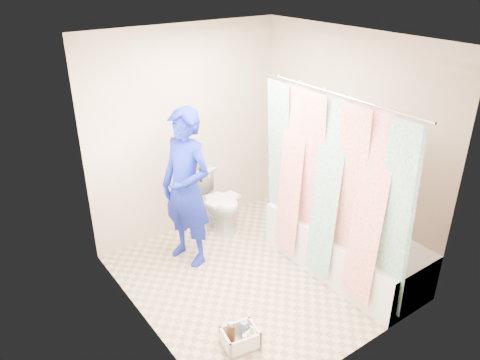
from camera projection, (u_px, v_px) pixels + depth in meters
floor at (255, 277)px, 4.87m from camera, size 2.60×2.60×0.00m
ceiling at (259, 39)px, 3.83m from camera, size 2.40×2.60×0.02m
wall_back at (187, 133)px, 5.30m from camera, size 2.40×0.02×2.40m
wall_front at (366, 233)px, 3.40m from camera, size 2.40×0.02×2.40m
wall_left at (137, 209)px, 3.72m from camera, size 0.02×2.60×2.40m
wall_right at (346, 144)px, 4.98m from camera, size 0.02×2.60×2.40m
bathtub at (344, 247)px, 4.89m from camera, size 0.70×1.75×0.50m
curtain_rod at (337, 94)px, 3.99m from camera, size 0.02×1.90×0.02m
shower_curtain at (328, 191)px, 4.39m from camera, size 0.06×1.75×1.80m
toilet at (216, 201)px, 5.63m from camera, size 0.49×0.74×0.70m
tank_lid at (223, 199)px, 5.53m from camera, size 0.45×0.25×0.03m
tank_internals at (203, 172)px, 5.58m from camera, size 0.17×0.06×0.23m
plumber at (186, 189)px, 4.80m from camera, size 0.57×0.71×1.71m
cleaning_caddy at (241, 338)px, 3.97m from camera, size 0.33×0.28×0.22m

